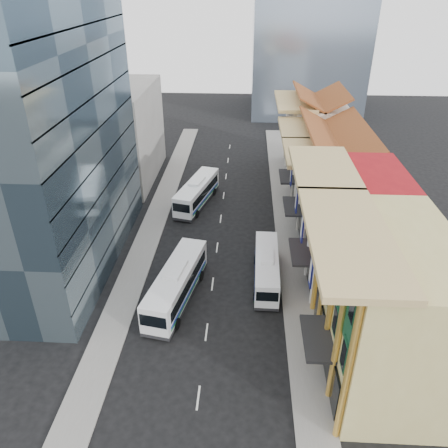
# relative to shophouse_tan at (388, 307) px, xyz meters

# --- Properties ---
(ground) EXTENTS (200.00, 200.00, 0.00)m
(ground) POSITION_rel_shophouse_tan_xyz_m (-14.00, -5.00, -6.00)
(ground) COLOR black
(ground) RESTS_ON ground
(sidewalk_right) EXTENTS (3.00, 90.00, 0.15)m
(sidewalk_right) POSITION_rel_shophouse_tan_xyz_m (-5.50, 17.00, -5.92)
(sidewalk_right) COLOR slate
(sidewalk_right) RESTS_ON ground
(sidewalk_left) EXTENTS (3.00, 90.00, 0.15)m
(sidewalk_left) POSITION_rel_shophouse_tan_xyz_m (-22.50, 17.00, -5.92)
(sidewalk_left) COLOR slate
(sidewalk_left) RESTS_ON ground
(shophouse_tan) EXTENTS (8.00, 14.00, 12.00)m
(shophouse_tan) POSITION_rel_shophouse_tan_xyz_m (0.00, 0.00, 0.00)
(shophouse_tan) COLOR tan
(shophouse_tan) RESTS_ON ground
(shophouse_red) EXTENTS (8.00, 10.00, 12.00)m
(shophouse_red) POSITION_rel_shophouse_tan_xyz_m (0.00, 12.00, 0.00)
(shophouse_red) COLOR maroon
(shophouse_red) RESTS_ON ground
(shophouse_cream_near) EXTENTS (8.00, 9.00, 10.00)m
(shophouse_cream_near) POSITION_rel_shophouse_tan_xyz_m (0.00, 21.50, -1.00)
(shophouse_cream_near) COLOR beige
(shophouse_cream_near) RESTS_ON ground
(shophouse_cream_mid) EXTENTS (8.00, 9.00, 10.00)m
(shophouse_cream_mid) POSITION_rel_shophouse_tan_xyz_m (0.00, 30.50, -1.00)
(shophouse_cream_mid) COLOR beige
(shophouse_cream_mid) RESTS_ON ground
(shophouse_cream_far) EXTENTS (8.00, 12.00, 11.00)m
(shophouse_cream_far) POSITION_rel_shophouse_tan_xyz_m (0.00, 41.00, -0.50)
(shophouse_cream_far) COLOR beige
(shophouse_cream_far) RESTS_ON ground
(office_tower) EXTENTS (12.00, 26.00, 30.00)m
(office_tower) POSITION_rel_shophouse_tan_xyz_m (-31.00, 14.00, 9.00)
(office_tower) COLOR #364855
(office_tower) RESTS_ON ground
(office_block_far) EXTENTS (10.00, 18.00, 14.00)m
(office_block_far) POSITION_rel_shophouse_tan_xyz_m (-30.00, 37.00, 1.00)
(office_block_far) COLOR gray
(office_block_far) RESTS_ON ground
(bus_left_near) EXTENTS (4.98, 12.16, 3.80)m
(bus_left_near) POSITION_rel_shophouse_tan_xyz_m (-17.25, 7.40, -4.10)
(bus_left_near) COLOR silver
(bus_left_near) RESTS_ON ground
(bus_left_far) EXTENTS (5.43, 11.74, 3.67)m
(bus_left_far) POSITION_rel_shophouse_tan_xyz_m (-17.50, 28.09, -4.17)
(bus_left_far) COLOR white
(bus_left_far) RESTS_ON ground
(bus_right) EXTENTS (2.58, 10.23, 3.27)m
(bus_right) POSITION_rel_shophouse_tan_xyz_m (-8.50, 10.90, -4.37)
(bus_right) COLOR white
(bus_right) RESTS_ON ground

